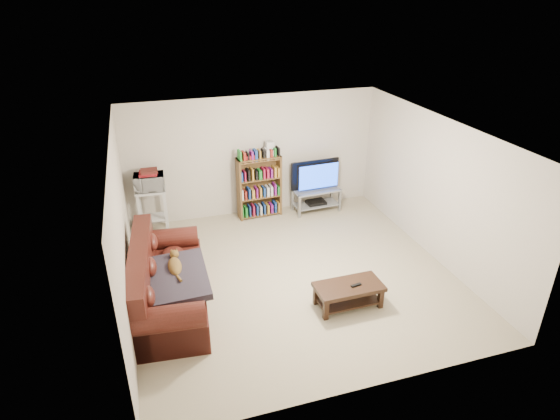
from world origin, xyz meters
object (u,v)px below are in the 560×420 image
object	(u,v)px
bookshelf	(259,186)
tv_stand	(316,196)
sofa	(163,287)
coffee_table	(349,291)

from	to	relation	value
bookshelf	tv_stand	bearing A→B (deg)	-9.54
sofa	tv_stand	xyz separation A→B (m)	(3.27, 2.34, -0.01)
sofa	bookshelf	bearing A→B (deg)	54.95
tv_stand	sofa	bearing A→B (deg)	-147.58
sofa	tv_stand	distance (m)	4.02
sofa	coffee_table	world-z (taller)	sofa
tv_stand	bookshelf	bearing A→B (deg)	170.67
tv_stand	bookshelf	world-z (taller)	bookshelf
sofa	tv_stand	world-z (taller)	sofa
tv_stand	coffee_table	bearing A→B (deg)	-105.89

